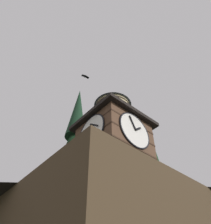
% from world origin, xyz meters
% --- Properties ---
extents(clock_tower, '(4.23, 4.23, 8.37)m').
position_xyz_m(clock_tower, '(1.58, -1.30, 10.12)').
color(clock_tower, brown).
rests_on(clock_tower, building_main).
extents(pine_tree_behind, '(6.14, 6.14, 21.19)m').
position_xyz_m(pine_tree_behind, '(0.54, -7.57, 8.07)').
color(pine_tree_behind, '#473323').
rests_on(pine_tree_behind, ground_plane).
extents(flying_bird_high, '(0.67, 0.31, 0.15)m').
position_xyz_m(flying_bird_high, '(3.14, -2.79, 16.98)').
color(flying_bird_high, black).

